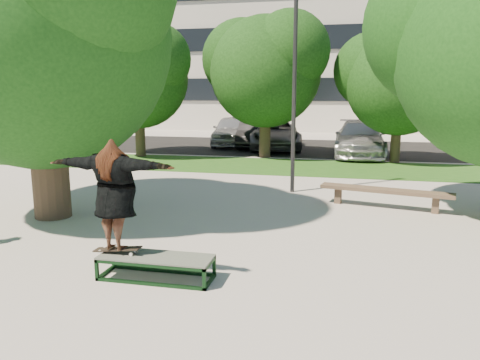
% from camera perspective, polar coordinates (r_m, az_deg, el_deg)
% --- Properties ---
extents(ground, '(120.00, 120.00, 0.00)m').
position_cam_1_polar(ground, '(9.29, -3.27, -7.56)').
color(ground, '#A8A39B').
rests_on(ground, ground).
extents(grass_strip, '(30.00, 4.00, 0.02)m').
position_cam_1_polar(grass_strip, '(18.27, 7.91, 1.55)').
color(grass_strip, '#164814').
rests_on(grass_strip, ground).
extents(asphalt_strip, '(40.00, 8.00, 0.01)m').
position_cam_1_polar(asphalt_strip, '(24.77, 6.86, 3.99)').
color(asphalt_strip, black).
rests_on(asphalt_strip, ground).
extents(tree_left, '(6.96, 5.95, 7.12)m').
position_cam_1_polar(tree_left, '(11.79, -23.44, 17.26)').
color(tree_left, '#38281E').
rests_on(tree_left, ground).
extents(bg_tree_left, '(5.28, 4.51, 5.77)m').
position_cam_1_polar(bg_tree_left, '(21.53, -12.47, 12.74)').
color(bg_tree_left, '#38281E').
rests_on(bg_tree_left, ground).
extents(bg_tree_mid, '(5.76, 4.92, 6.24)m').
position_cam_1_polar(bg_tree_mid, '(20.88, 2.96, 13.82)').
color(bg_tree_mid, '#38281E').
rests_on(bg_tree_mid, ground).
extents(bg_tree_right, '(5.04, 4.31, 5.43)m').
position_cam_1_polar(bg_tree_right, '(20.15, 18.68, 11.89)').
color(bg_tree_right, '#38281E').
rests_on(bg_tree_right, ground).
extents(lamppost, '(0.25, 0.15, 6.11)m').
position_cam_1_polar(lamppost, '(13.55, 6.65, 11.71)').
color(lamppost, '#2D2D30').
rests_on(lamppost, ground).
extents(office_building, '(30.00, 14.12, 16.00)m').
position_cam_1_polar(office_building, '(41.01, 6.57, 17.89)').
color(office_building, beige).
rests_on(office_building, ground).
extents(grind_box, '(1.80, 0.60, 0.38)m').
position_cam_1_polar(grind_box, '(7.62, -10.19, -10.42)').
color(grind_box, black).
rests_on(grind_box, ground).
extents(skater_rig, '(2.20, 0.78, 1.83)m').
position_cam_1_polar(skater_rig, '(7.56, -15.03, -1.76)').
color(skater_rig, white).
rests_on(skater_rig, grind_box).
extents(bench, '(3.26, 1.16, 0.50)m').
position_cam_1_polar(bench, '(12.34, 17.28, -1.40)').
color(bench, brown).
rests_on(bench, ground).
extents(car_silver_a, '(2.45, 4.90, 1.60)m').
position_cam_1_polar(car_silver_a, '(25.43, -0.98, 6.05)').
color(car_silver_a, '#B1B2B6').
rests_on(car_silver_a, asphalt_strip).
extents(car_dark, '(1.86, 4.31, 1.38)m').
position_cam_1_polar(car_dark, '(24.62, 1.66, 5.62)').
color(car_dark, black).
rests_on(car_dark, asphalt_strip).
extents(car_grey, '(3.34, 5.67, 1.48)m').
position_cam_1_polar(car_grey, '(23.92, 4.25, 5.57)').
color(car_grey, '#58575C').
rests_on(car_grey, asphalt_strip).
extents(car_silver_b, '(2.20, 5.36, 1.55)m').
position_cam_1_polar(car_silver_b, '(22.09, 14.36, 4.92)').
color(car_silver_b, '#BCBCC1').
rests_on(car_silver_b, asphalt_strip).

